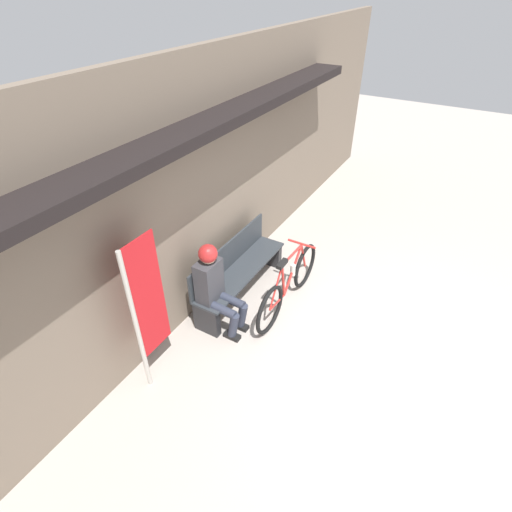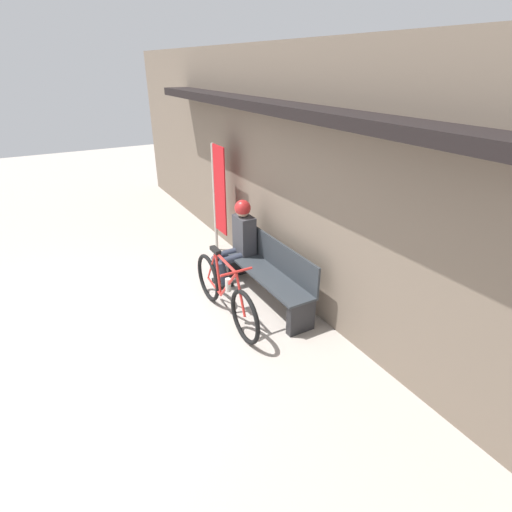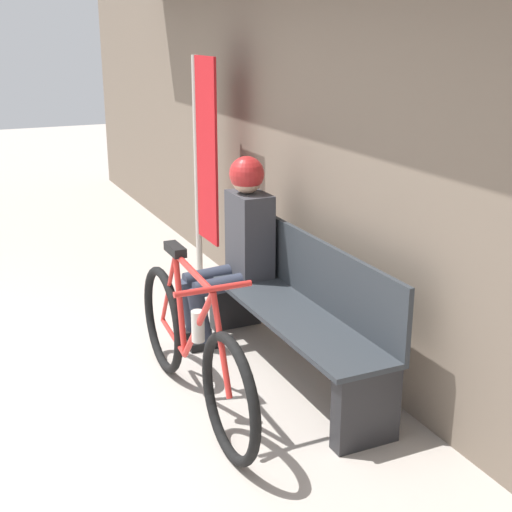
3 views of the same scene
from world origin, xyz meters
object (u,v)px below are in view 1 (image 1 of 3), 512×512
at_px(person_seated, 215,283).
at_px(bicycle, 289,285).
at_px(park_bench_near, 238,271).
at_px(banner_pole, 145,305).

bearing_deg(person_seated, bicycle, -37.56).
xyz_separation_m(bicycle, person_seated, (-0.81, 0.62, 0.35)).
distance_m(park_bench_near, person_seated, 0.75).
relative_size(person_seated, banner_pole, 0.68).
height_order(park_bench_near, bicycle, bicycle).
bearing_deg(banner_pole, park_bench_near, -1.29).
height_order(park_bench_near, banner_pole, banner_pole).
bearing_deg(banner_pole, bicycle, -23.05).
bearing_deg(banner_pole, person_seated, -8.14).
height_order(bicycle, person_seated, person_seated).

